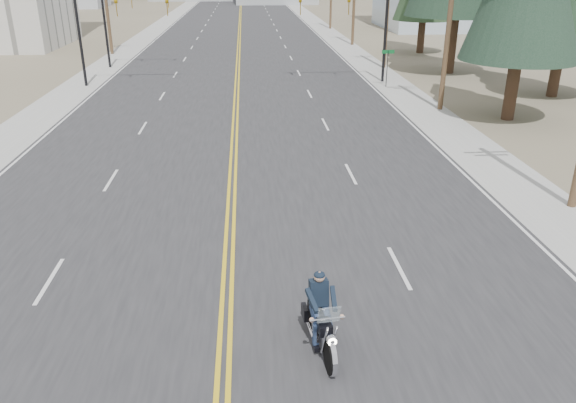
% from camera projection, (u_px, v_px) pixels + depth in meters
% --- Properties ---
extents(ground_plane, '(400.00, 400.00, 0.00)m').
position_uv_depth(ground_plane, '(224.00, 366.00, 12.44)').
color(ground_plane, '#776D56').
rests_on(ground_plane, ground).
extents(road, '(20.00, 200.00, 0.01)m').
position_uv_depth(road, '(240.00, 29.00, 76.71)').
color(road, '#303033').
rests_on(road, ground).
extents(sidewalk_left, '(3.00, 200.00, 0.01)m').
position_uv_depth(sidewalk_left, '(155.00, 30.00, 75.93)').
color(sidewalk_left, '#A5A5A0').
rests_on(sidewalk_left, ground).
extents(sidewalk_right, '(3.00, 200.00, 0.01)m').
position_uv_depth(sidewalk_right, '(323.00, 29.00, 77.50)').
color(sidewalk_right, '#A5A5A0').
rests_on(sidewalk_right, ground).
extents(traffic_mast_left, '(7.10, 0.26, 7.00)m').
position_uv_depth(traffic_mast_left, '(106.00, 15.00, 39.28)').
color(traffic_mast_left, black).
rests_on(traffic_mast_left, ground).
extents(traffic_mast_right, '(7.10, 0.26, 7.00)m').
position_uv_depth(traffic_mast_right, '(359.00, 14.00, 40.51)').
color(traffic_mast_right, black).
rests_on(traffic_mast_right, ground).
extents(traffic_mast_far, '(6.10, 0.26, 7.00)m').
position_uv_depth(traffic_mast_far, '(124.00, 8.00, 46.63)').
color(traffic_mast_far, black).
rests_on(traffic_mast_far, ground).
extents(street_sign, '(0.90, 0.06, 2.62)m').
position_uv_depth(street_sign, '(388.00, 62.00, 40.02)').
color(street_sign, black).
rests_on(street_sign, ground).
extents(utility_pole_b, '(2.20, 0.30, 11.50)m').
position_uv_depth(utility_pole_b, '(451.00, 7.00, 32.08)').
color(utility_pole_b, brown).
rests_on(utility_pole_b, ground).
extents(motorcyclist, '(1.26, 2.46, 1.85)m').
position_uv_depth(motorcyclist, '(322.00, 314.00, 12.69)').
color(motorcyclist, black).
rests_on(motorcyclist, ground).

